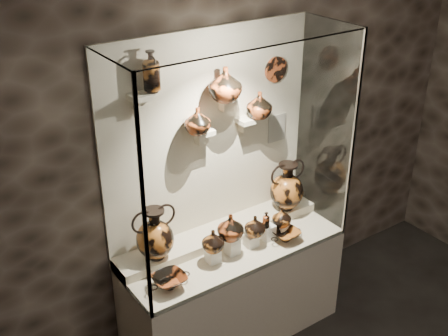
# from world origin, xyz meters

# --- Properties ---
(wall_back) EXTENTS (5.00, 0.02, 3.20)m
(wall_back) POSITION_xyz_m (0.00, 2.50, 1.60)
(wall_back) COLOR black
(wall_back) RESTS_ON ground
(plinth) EXTENTS (1.70, 0.60, 0.80)m
(plinth) POSITION_xyz_m (0.00, 2.18, 0.40)
(plinth) COLOR beige
(plinth) RESTS_ON floor
(front_tier) EXTENTS (1.68, 0.58, 0.03)m
(front_tier) POSITION_xyz_m (0.00, 2.18, 0.82)
(front_tier) COLOR beige
(front_tier) RESTS_ON plinth
(rear_tier) EXTENTS (1.70, 0.25, 0.10)m
(rear_tier) POSITION_xyz_m (0.00, 2.35, 0.85)
(rear_tier) COLOR beige
(rear_tier) RESTS_ON plinth
(back_panel) EXTENTS (1.70, 0.03, 1.60)m
(back_panel) POSITION_xyz_m (0.00, 2.50, 1.60)
(back_panel) COLOR beige
(back_panel) RESTS_ON plinth
(glass_front) EXTENTS (1.70, 0.01, 1.60)m
(glass_front) POSITION_xyz_m (0.00, 1.88, 1.60)
(glass_front) COLOR white
(glass_front) RESTS_ON plinth
(glass_left) EXTENTS (0.01, 0.60, 1.60)m
(glass_left) POSITION_xyz_m (-0.85, 2.18, 1.60)
(glass_left) COLOR white
(glass_left) RESTS_ON plinth
(glass_right) EXTENTS (0.01, 0.60, 1.60)m
(glass_right) POSITION_xyz_m (0.85, 2.18, 1.60)
(glass_right) COLOR white
(glass_right) RESTS_ON plinth
(glass_top) EXTENTS (1.70, 0.60, 0.01)m
(glass_top) POSITION_xyz_m (0.00, 2.18, 2.40)
(glass_top) COLOR white
(glass_top) RESTS_ON back_panel
(frame_post_left) EXTENTS (0.02, 0.02, 1.60)m
(frame_post_left) POSITION_xyz_m (-0.84, 1.89, 1.60)
(frame_post_left) COLOR gray
(frame_post_left) RESTS_ON plinth
(frame_post_right) EXTENTS (0.02, 0.02, 1.60)m
(frame_post_right) POSITION_xyz_m (0.84, 1.89, 1.60)
(frame_post_right) COLOR gray
(frame_post_right) RESTS_ON plinth
(pedestal_a) EXTENTS (0.09, 0.09, 0.10)m
(pedestal_a) POSITION_xyz_m (-0.22, 2.13, 0.88)
(pedestal_a) COLOR silver
(pedestal_a) RESTS_ON front_tier
(pedestal_b) EXTENTS (0.09, 0.09, 0.13)m
(pedestal_b) POSITION_xyz_m (-0.05, 2.13, 0.90)
(pedestal_b) COLOR silver
(pedestal_b) RESTS_ON front_tier
(pedestal_c) EXTENTS (0.09, 0.09, 0.09)m
(pedestal_c) POSITION_xyz_m (0.12, 2.13, 0.88)
(pedestal_c) COLOR silver
(pedestal_c) RESTS_ON front_tier
(pedestal_d) EXTENTS (0.09, 0.09, 0.12)m
(pedestal_d) POSITION_xyz_m (0.28, 2.13, 0.89)
(pedestal_d) COLOR silver
(pedestal_d) RESTS_ON front_tier
(pedestal_e) EXTENTS (0.09, 0.09, 0.08)m
(pedestal_e) POSITION_xyz_m (0.42, 2.13, 0.87)
(pedestal_e) COLOR silver
(pedestal_e) RESTS_ON front_tier
(bracket_ul) EXTENTS (0.14, 0.12, 0.04)m
(bracket_ul) POSITION_xyz_m (-0.55, 2.42, 2.05)
(bracket_ul) COLOR beige
(bracket_ul) RESTS_ON back_panel
(bracket_ca) EXTENTS (0.14, 0.12, 0.04)m
(bracket_ca) POSITION_xyz_m (-0.10, 2.42, 1.70)
(bracket_ca) COLOR beige
(bracket_ca) RESTS_ON back_panel
(bracket_cb) EXTENTS (0.10, 0.12, 0.04)m
(bracket_cb) POSITION_xyz_m (0.10, 2.42, 1.90)
(bracket_cb) COLOR beige
(bracket_cb) RESTS_ON back_panel
(bracket_cc) EXTENTS (0.14, 0.12, 0.04)m
(bracket_cc) POSITION_xyz_m (0.28, 2.42, 1.70)
(bracket_cc) COLOR beige
(bracket_cc) RESTS_ON back_panel
(amphora_left) EXTENTS (0.35, 0.35, 0.39)m
(amphora_left) POSITION_xyz_m (-0.57, 2.31, 1.09)
(amphora_left) COLOR #A75B20
(amphora_left) RESTS_ON rear_tier
(amphora_right) EXTENTS (0.41, 0.41, 0.40)m
(amphora_right) POSITION_xyz_m (0.61, 2.31, 1.10)
(amphora_right) COLOR #A75B20
(amphora_right) RESTS_ON rear_tier
(jug_a) EXTENTS (0.20, 0.20, 0.17)m
(jug_a) POSITION_xyz_m (-0.23, 2.11, 1.01)
(jug_a) COLOR #A75B20
(jug_a) RESTS_ON pedestal_a
(jug_b) EXTENTS (0.23, 0.23, 0.20)m
(jug_b) POSITION_xyz_m (-0.07, 2.13, 1.06)
(jug_b) COLOR #99411B
(jug_b) RESTS_ON pedestal_b
(jug_c) EXTENTS (0.21, 0.21, 0.16)m
(jug_c) POSITION_xyz_m (0.14, 2.11, 1.00)
(jug_c) COLOR #A75B20
(jug_c) RESTS_ON pedestal_c
(jug_e) EXTENTS (0.19, 0.19, 0.15)m
(jug_e) POSITION_xyz_m (0.40, 2.11, 0.99)
(jug_e) COLOR #A75B20
(jug_e) RESTS_ON pedestal_e
(lekythos_small) EXTENTS (0.07, 0.07, 0.15)m
(lekythos_small) POSITION_xyz_m (0.24, 2.11, 1.02)
(lekythos_small) COLOR #99411B
(lekythos_small) RESTS_ON pedestal_d
(kylix_left) EXTENTS (0.31, 0.27, 0.11)m
(kylix_left) POSITION_xyz_m (-0.62, 2.05, 0.89)
(kylix_left) COLOR #99411B
(kylix_left) RESTS_ON front_tier
(kylix_right) EXTENTS (0.31, 0.28, 0.10)m
(kylix_right) POSITION_xyz_m (0.38, 2.03, 0.88)
(kylix_right) COLOR #A75B20
(kylix_right) RESTS_ON front_tier
(lekythos_tall) EXTENTS (0.15, 0.15, 0.29)m
(lekythos_tall) POSITION_xyz_m (-0.47, 2.41, 2.21)
(lekythos_tall) COLOR #A75B20
(lekythos_tall) RESTS_ON bracket_ul
(ovoid_vase_a) EXTENTS (0.23, 0.23, 0.19)m
(ovoid_vase_a) POSITION_xyz_m (-0.17, 2.38, 1.81)
(ovoid_vase_a) COLOR #99411B
(ovoid_vase_a) RESTS_ON bracket_ca
(ovoid_vase_b) EXTENTS (0.25, 0.25, 0.24)m
(ovoid_vase_b) POSITION_xyz_m (0.04, 2.36, 2.04)
(ovoid_vase_b) COLOR #99411B
(ovoid_vase_b) RESTS_ON bracket_cb
(ovoid_vase_c) EXTENTS (0.21, 0.21, 0.20)m
(ovoid_vase_c) POSITION_xyz_m (0.36, 2.38, 1.82)
(ovoid_vase_c) COLOR #99411B
(ovoid_vase_c) RESTS_ON bracket_cc
(wall_plate) EXTENTS (0.19, 0.02, 0.19)m
(wall_plate) POSITION_xyz_m (0.58, 2.47, 2.02)
(wall_plate) COLOR #B64C24
(wall_plate) RESTS_ON back_panel
(info_placard) EXTENTS (0.17, 0.01, 0.22)m
(info_placard) POSITION_xyz_m (0.61, 2.47, 1.54)
(info_placard) COLOR beige
(info_placard) RESTS_ON back_panel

